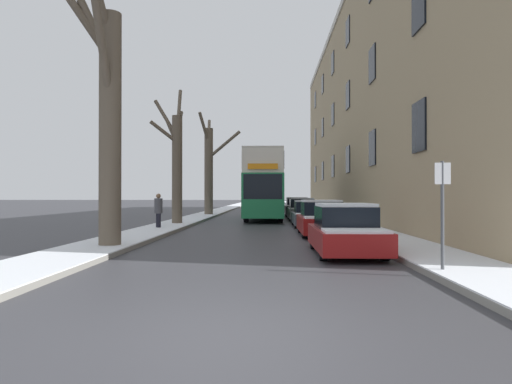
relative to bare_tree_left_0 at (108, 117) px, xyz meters
name	(u,v)px	position (x,y,z in m)	size (l,w,h in m)	color
ground_plane	(229,335)	(4.44, -8.28, -4.05)	(320.00, 320.00, 0.00)	#38383D
sidewalk_left	(229,208)	(-0.30, 44.72, -3.97)	(2.09, 130.00, 0.16)	gray
sidewalk_right	(303,208)	(9.18, 44.72, -3.97)	(2.09, 130.00, 0.16)	gray
terrace_facade_right	(400,110)	(14.71, 20.85, 4.04)	(9.10, 49.94, 16.18)	tan
bare_tree_left_0	(108,117)	(0.00, 0.00, 0.00)	(1.66, 1.90, 8.43)	brown
bare_tree_left_1	(176,162)	(-0.20, 11.08, -0.55)	(1.63, 2.50, 7.78)	brown
bare_tree_left_2	(209,167)	(0.03, 22.91, -0.12)	(3.34, 3.54, 8.20)	brown
double_decker_bus	(264,183)	(4.52, 17.77, -1.50)	(2.49, 11.13, 4.51)	#1E7A47
parked_car_0	(345,231)	(7.06, -0.72, -3.39)	(1.78, 4.20, 1.44)	maroon
parked_car_1	(321,219)	(7.06, 5.29, -3.38)	(1.81, 4.27, 1.48)	maroon
parked_car_2	(310,215)	(7.06, 10.64, -3.41)	(1.82, 4.29, 1.39)	#474C56
parked_car_3	(302,210)	(7.06, 17.01, -3.37)	(1.80, 4.38, 1.49)	slate
parked_car_4	(297,208)	(7.06, 22.55, -3.36)	(1.85, 4.45, 1.52)	black
oncoming_van	(256,199)	(3.29, 38.78, -2.83)	(2.07, 5.22, 2.24)	white
pedestrian_left_sidewalk	(158,210)	(-0.34, 7.63, -3.09)	(0.38, 0.38, 1.75)	black
street_sign_post	(442,210)	(8.43, -4.31, -2.69)	(0.32, 0.07, 2.36)	#4C4F54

